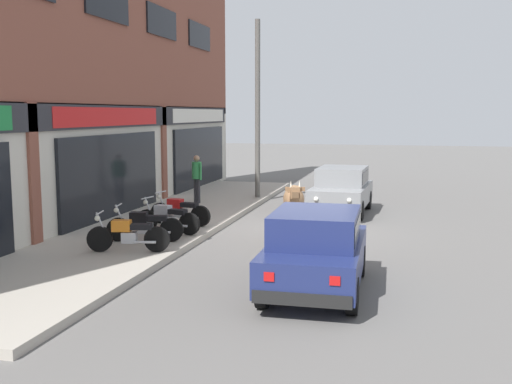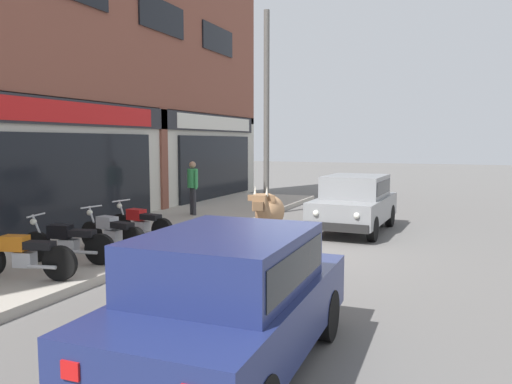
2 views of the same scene
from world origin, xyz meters
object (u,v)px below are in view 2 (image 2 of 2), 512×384
(car_0, at_px, (355,200))
(utility_pole, at_px, (266,112))
(motorcycle_3, at_px, (141,224))
(motorcycle_1, at_px, (67,242))
(cow, at_px, (269,214))
(pedestrian, at_px, (193,182))
(car_1, at_px, (230,295))
(motorcycle_2, at_px, (112,233))
(motorcycle_0, at_px, (23,255))

(car_0, bearing_deg, utility_pole, 59.71)
(motorcycle_3, bearing_deg, motorcycle_1, 179.18)
(cow, xyz_separation_m, motorcycle_3, (0.49, 3.21, -0.47))
(pedestrian, bearing_deg, car_1, -148.47)
(pedestrian, height_order, utility_pole, utility_pole)
(motorcycle_2, height_order, pedestrian, pedestrian)
(cow, height_order, car_0, cow)
(motorcycle_1, bearing_deg, motorcycle_2, -7.49)
(utility_pole, bearing_deg, motorcycle_3, 172.42)
(car_1, distance_m, utility_pole, 11.29)
(motorcycle_2, bearing_deg, motorcycle_3, 5.55)
(car_1, height_order, utility_pole, utility_pole)
(utility_pole, bearing_deg, car_1, -160.86)
(motorcycle_3, relative_size, utility_pole, 0.29)
(car_0, bearing_deg, pedestrian, 89.55)
(motorcycle_2, bearing_deg, motorcycle_0, 178.90)
(car_0, xyz_separation_m, motorcycle_1, (-6.06, 3.99, -0.28))
(motorcycle_1, xyz_separation_m, motorcycle_3, (2.20, -0.03, 0.00))
(motorcycle_2, distance_m, pedestrian, 5.16)
(car_0, distance_m, motorcycle_2, 6.30)
(cow, relative_size, car_0, 0.58)
(cow, bearing_deg, motorcycle_0, 131.57)
(car_0, xyz_separation_m, pedestrian, (0.04, 4.85, 0.32))
(cow, bearing_deg, utility_pole, 21.50)
(cow, distance_m, car_1, 4.35)
(car_1, relative_size, motorcycle_3, 2.02)
(cow, xyz_separation_m, motorcycle_1, (-1.71, 3.24, -0.47))
(motorcycle_1, bearing_deg, motorcycle_3, -0.82)
(motorcycle_0, relative_size, motorcycle_2, 0.99)
(motorcycle_3, relative_size, pedestrian, 1.13)
(car_1, distance_m, pedestrian, 10.07)
(motorcycle_1, relative_size, pedestrian, 1.12)
(cow, height_order, motorcycle_2, cow)
(motorcycle_1, bearing_deg, cow, -62.23)
(car_1, xyz_separation_m, motorcycle_1, (2.48, 4.40, -0.28))
(motorcycle_0, relative_size, pedestrian, 1.12)
(motorcycle_1, xyz_separation_m, pedestrian, (6.10, 0.86, 0.60))
(cow, bearing_deg, car_0, -9.77)
(motorcycle_1, relative_size, utility_pole, 0.29)
(motorcycle_2, relative_size, motorcycle_3, 1.00)
(cow, bearing_deg, car_1, -164.49)
(motorcycle_1, relative_size, motorcycle_2, 1.00)
(motorcycle_1, bearing_deg, car_1, -119.39)
(motorcycle_2, bearing_deg, utility_pole, -5.44)
(pedestrian, bearing_deg, motorcycle_3, -167.15)
(car_0, relative_size, motorcycle_0, 2.05)
(cow, xyz_separation_m, utility_pole, (6.22, 2.45, 2.27))
(pedestrian, distance_m, utility_pole, 3.26)
(car_0, distance_m, motorcycle_3, 5.54)
(motorcycle_2, bearing_deg, cow, -78.43)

